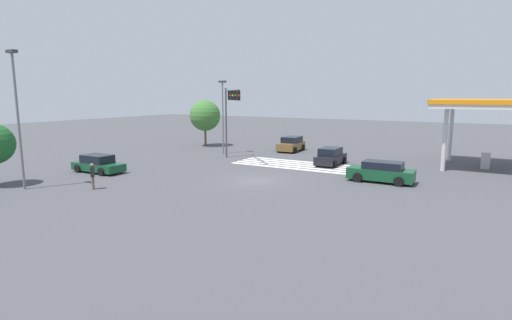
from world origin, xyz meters
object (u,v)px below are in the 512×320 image
(car_0, at_px, (291,144))
(tree_corner_a, at_px, (205,116))
(street_light_pole_a, at_px, (17,109))
(fire_hydrant, at_px, (381,166))
(traffic_signal_mast, at_px, (230,106))
(car_4, at_px, (331,157))
(car_1, at_px, (381,172))
(street_light_pole_b, at_px, (223,110))
(car_3, at_px, (98,164))
(pedestrian, at_px, (93,175))

(car_0, bearing_deg, tree_corner_a, -87.21)
(street_light_pole_a, relative_size, fire_hydrant, 10.62)
(tree_corner_a, relative_size, fire_hydrant, 6.59)
(traffic_signal_mast, distance_m, tree_corner_a, 12.06)
(traffic_signal_mast, height_order, car_4, traffic_signal_mast)
(tree_corner_a, xyz_separation_m, fire_hydrant, (-22.76, 6.05, -3.35))
(car_1, xyz_separation_m, car_4, (5.65, -5.14, -0.00))
(street_light_pole_b, height_order, tree_corner_a, street_light_pole_b)
(car_3, height_order, pedestrian, pedestrian)
(car_3, height_order, tree_corner_a, tree_corner_a)
(car_3, relative_size, tree_corner_a, 0.81)
(car_3, bearing_deg, fire_hydrant, 30.75)
(car_3, distance_m, street_light_pole_a, 8.03)
(traffic_signal_mast, xyz_separation_m, car_3, (6.28, 10.22, -4.57))
(car_0, bearing_deg, car_1, 44.28)
(car_0, bearing_deg, car_4, 44.04)
(car_3, distance_m, tree_corner_a, 18.59)
(car_1, height_order, pedestrian, pedestrian)
(car_3, bearing_deg, street_light_pole_a, -84.62)
(car_4, xyz_separation_m, street_light_pole_b, (12.41, -0.89, 3.93))
(car_1, relative_size, car_4, 1.13)
(pedestrian, xyz_separation_m, fire_hydrant, (-15.34, -16.28, -0.57))
(car_0, xyz_separation_m, fire_hydrant, (-11.60, 7.21, -0.36))
(car_0, xyz_separation_m, car_4, (-6.87, 6.37, -0.04))
(street_light_pole_a, bearing_deg, car_1, -144.96)
(car_0, distance_m, car_4, 9.37)
(traffic_signal_mast, bearing_deg, street_light_pole_a, -63.63)
(fire_hydrant, bearing_deg, traffic_signal_mast, 7.70)
(pedestrian, bearing_deg, traffic_signal_mast, 39.76)
(traffic_signal_mast, distance_m, street_light_pole_b, 4.95)
(pedestrian, relative_size, street_light_pole_a, 0.19)
(car_4, height_order, street_light_pole_b, street_light_pole_b)
(tree_corner_a, bearing_deg, pedestrian, 108.39)
(car_3, bearing_deg, car_4, 39.80)
(car_3, xyz_separation_m, street_light_pole_b, (-2.92, -13.81, 3.99))
(street_light_pole_b, bearing_deg, traffic_signal_mast, 133.06)
(street_light_pole_b, distance_m, fire_hydrant, 17.73)
(car_3, bearing_deg, pedestrian, -42.03)
(street_light_pole_a, distance_m, fire_hydrant, 27.31)
(car_3, distance_m, street_light_pole_b, 14.67)
(car_4, bearing_deg, street_light_pole_b, 86.34)
(pedestrian, bearing_deg, fire_hydrant, 2.66)
(car_1, distance_m, pedestrian, 20.20)
(car_3, distance_m, pedestrian, 6.32)
(street_light_pole_a, height_order, street_light_pole_b, street_light_pole_a)
(street_light_pole_a, bearing_deg, car_4, -127.12)
(car_4, height_order, tree_corner_a, tree_corner_a)
(pedestrian, distance_m, street_light_pole_a, 6.40)
(street_light_pole_b, relative_size, tree_corner_a, 1.37)
(car_3, height_order, street_light_pole_a, street_light_pole_a)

